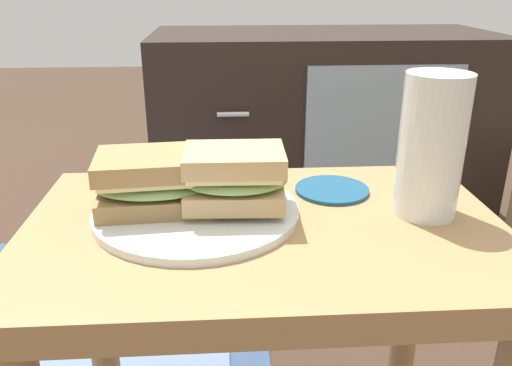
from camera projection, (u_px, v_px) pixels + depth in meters
name	position (u px, v px, depth m)	size (l,w,h in m)	color
side_table	(264.00, 289.00, 0.64)	(0.56, 0.36, 0.46)	#A37A4C
tv_cabinet	(320.00, 132.00, 1.56)	(0.96, 0.46, 0.58)	black
area_rug	(59.00, 330.00, 1.14)	(0.91, 0.83, 0.01)	#384C72
plate	(196.00, 211.00, 0.62)	(0.25, 0.25, 0.01)	silver
sandwich_front	(156.00, 181.00, 0.61)	(0.15, 0.11, 0.07)	#9E7A4C
sandwich_back	(235.00, 177.00, 0.60)	(0.13, 0.10, 0.07)	tan
beer_glass	(431.00, 148.00, 0.60)	(0.08, 0.08, 0.17)	silver
coaster	(332.00, 190.00, 0.69)	(0.10, 0.10, 0.01)	navy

